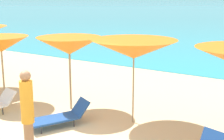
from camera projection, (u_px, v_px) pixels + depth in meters
ground_plane at (192, 71)px, 15.71m from camera, size 50.00×100.00×0.30m
umbrella_3 at (1, 44)px, 10.35m from camera, size 1.87×1.87×2.16m
umbrella_4 at (69, 46)px, 9.60m from camera, size 2.15×2.15×2.24m
umbrella_5 at (134, 49)px, 8.51m from camera, size 2.37×2.37×2.31m
lounge_chair_1 at (61, 116)px, 8.69m from camera, size 1.26×1.72×0.63m
beachgoer_1 at (27, 109)px, 6.99m from camera, size 0.28×0.28×1.89m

